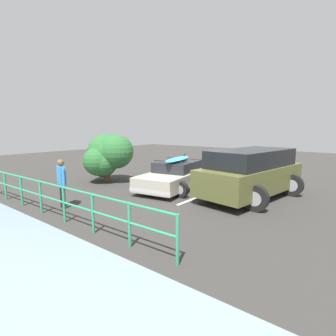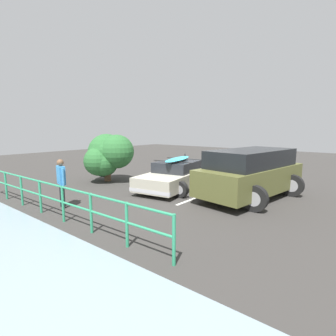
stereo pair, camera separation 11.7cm
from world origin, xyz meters
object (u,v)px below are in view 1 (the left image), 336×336
object	(u,v)px
sedan_car	(177,175)
bush_near_left	(107,156)
person_bystander	(62,179)
suv_car	(251,173)

from	to	relation	value
sedan_car	bush_near_left	distance (m)	3.64
sedan_car	person_bystander	bearing A→B (deg)	75.74
suv_car	person_bystander	distance (m)	6.68
sedan_car	suv_car	bearing A→B (deg)	-172.91
suv_car	person_bystander	bearing A→B (deg)	49.52
suv_car	bush_near_left	xyz separation A→B (m)	(6.55, 1.47, 0.32)
sedan_car	bush_near_left	world-z (taller)	bush_near_left
sedan_car	suv_car	distance (m)	3.19
person_bystander	bush_near_left	size ratio (longest dim) A/B	0.66
sedan_car	bush_near_left	size ratio (longest dim) A/B	1.90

